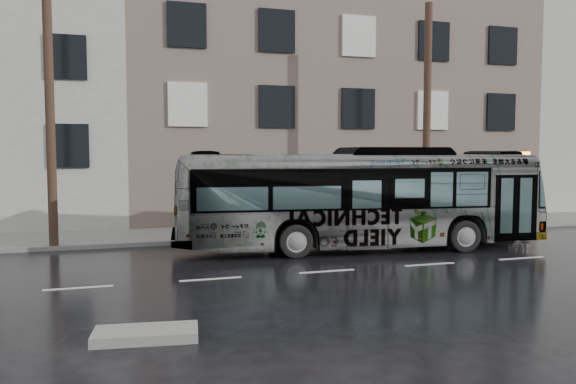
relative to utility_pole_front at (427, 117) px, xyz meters
name	(u,v)px	position (x,y,z in m)	size (l,w,h in m)	color
ground	(298,255)	(-6.50, -3.30, -4.65)	(120.00, 120.00, 0.00)	black
sidewalk	(260,232)	(-6.50, 1.60, -4.58)	(90.00, 3.60, 0.15)	gray
building_taupe	(313,111)	(-1.50, 9.40, 0.85)	(20.00, 12.00, 11.00)	#77665B
utility_pole_front	(427,117)	(0.00, 0.00, 0.00)	(0.30, 0.30, 9.00)	#4C3326
utility_pole_rear	(50,110)	(-14.00, 0.00, 0.00)	(0.30, 0.30, 9.00)	#4C3326
sign_post	(449,198)	(1.10, 0.00, -3.30)	(0.06, 0.06, 2.40)	slate
bus	(357,198)	(-4.23, -2.73, -2.94)	(2.87, 12.28, 3.42)	#B2B2B2
white_sedan	(474,223)	(0.76, -2.17, -4.04)	(1.70, 4.17, 1.21)	silver
slush_pile	(146,334)	(-11.54, -10.07, -4.56)	(1.80, 0.80, 0.18)	#A9A5A1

